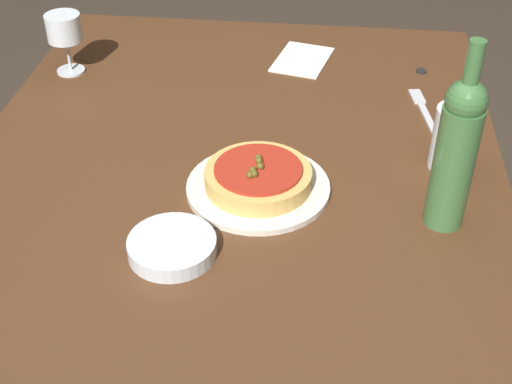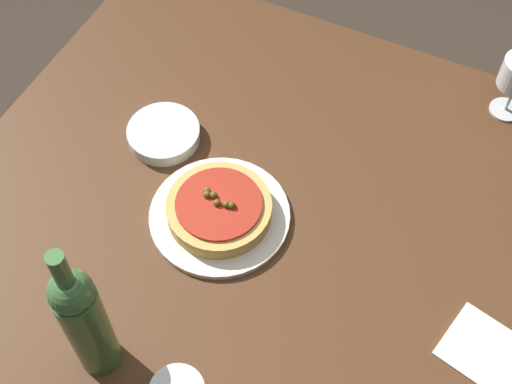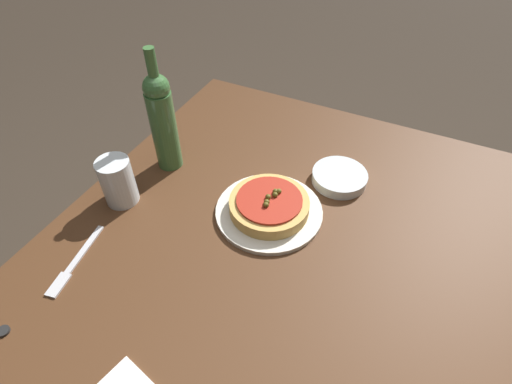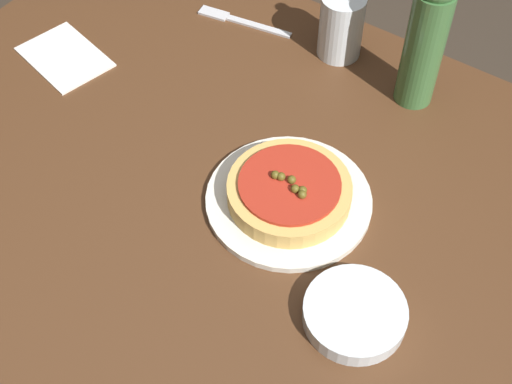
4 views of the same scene
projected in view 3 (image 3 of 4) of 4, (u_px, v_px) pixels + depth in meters
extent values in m
plane|color=#382D23|center=(266.00, 379.00, 1.42)|extent=(14.00, 14.00, 0.00)
cube|color=#4C2D19|center=(272.00, 259.00, 0.92)|extent=(1.28, 1.05, 0.03)
cylinder|color=#4C2D19|center=(458.00, 247.00, 1.40)|extent=(0.06, 0.06, 0.69)
cylinder|color=#4C2D19|center=(225.00, 170.00, 1.69)|extent=(0.06, 0.06, 0.69)
cylinder|color=silver|center=(269.00, 211.00, 0.99)|extent=(0.27, 0.27, 0.01)
cylinder|color=tan|center=(269.00, 205.00, 0.98)|extent=(0.20, 0.20, 0.03)
cylinder|color=#A82819|center=(269.00, 200.00, 0.96)|extent=(0.16, 0.16, 0.01)
sphere|color=brown|center=(275.00, 195.00, 0.97)|extent=(0.01, 0.01, 0.01)
sphere|color=brown|center=(268.00, 197.00, 0.96)|extent=(0.01, 0.01, 0.01)
sphere|color=brown|center=(275.00, 191.00, 0.97)|extent=(0.01, 0.01, 0.01)
sphere|color=brown|center=(266.00, 205.00, 0.94)|extent=(0.01, 0.01, 0.01)
sphere|color=brown|center=(279.00, 191.00, 0.97)|extent=(0.01, 0.01, 0.01)
sphere|color=brown|center=(267.00, 202.00, 0.95)|extent=(0.01, 0.01, 0.01)
cylinder|color=#3D6B38|center=(165.00, 131.00, 1.05)|extent=(0.07, 0.07, 0.23)
sphere|color=#3D6B38|center=(156.00, 87.00, 0.97)|extent=(0.07, 0.07, 0.07)
cylinder|color=#3D6B38|center=(152.00, 65.00, 0.92)|extent=(0.03, 0.03, 0.08)
cylinder|color=silver|center=(118.00, 181.00, 0.99)|extent=(0.08, 0.08, 0.13)
cylinder|color=silver|center=(339.00, 177.00, 1.07)|extent=(0.15, 0.15, 0.03)
cube|color=silver|center=(85.00, 249.00, 0.91)|extent=(0.14, 0.04, 0.00)
cube|color=silver|center=(58.00, 285.00, 0.85)|extent=(0.06, 0.04, 0.00)
cylinder|color=black|center=(3.00, 331.00, 0.77)|extent=(0.02, 0.02, 0.01)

